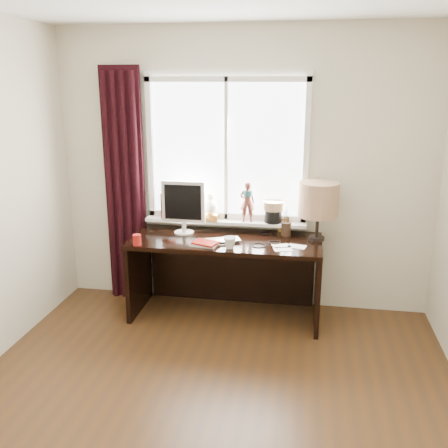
% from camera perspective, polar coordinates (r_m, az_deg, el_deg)
% --- Properties ---
extents(floor, '(3.50, 4.00, 0.00)m').
position_cam_1_polar(floor, '(3.37, -2.98, -22.78)').
color(floor, '#3C2614').
rests_on(floor, ground).
extents(wall_back, '(3.50, 0.00, 2.60)m').
position_cam_1_polar(wall_back, '(4.66, 2.17, 6.04)').
color(wall_back, beige).
rests_on(wall_back, ground).
extents(laptop, '(0.39, 0.33, 0.03)m').
position_cam_1_polar(laptop, '(4.37, -0.30, -1.91)').
color(laptop, silver).
rests_on(laptop, desk).
extents(mug, '(0.14, 0.14, 0.10)m').
position_cam_1_polar(mug, '(4.20, 0.66, -2.11)').
color(mug, white).
rests_on(mug, desk).
extents(red_cup, '(0.07, 0.07, 0.09)m').
position_cam_1_polar(red_cup, '(4.34, -9.91, -1.80)').
color(red_cup, maroon).
rests_on(red_cup, desk).
extents(window, '(1.52, 0.20, 1.40)m').
position_cam_1_polar(window, '(4.63, 0.35, 6.07)').
color(window, white).
rests_on(window, ground).
extents(curtain, '(0.38, 0.09, 2.25)m').
position_cam_1_polar(curtain, '(4.89, -11.30, 4.00)').
color(curtain, black).
rests_on(curtain, floor).
extents(desk, '(1.70, 0.70, 0.75)m').
position_cam_1_polar(desk, '(4.63, 0.39, -4.23)').
color(desk, black).
rests_on(desk, floor).
extents(monitor, '(0.40, 0.18, 0.49)m').
position_cam_1_polar(monitor, '(4.56, -4.66, 2.28)').
color(monitor, beige).
rests_on(monitor, desk).
extents(notebook_stack, '(0.25, 0.21, 0.03)m').
position_cam_1_polar(notebook_stack, '(4.29, -2.20, -2.24)').
color(notebook_stack, beige).
rests_on(notebook_stack, desk).
extents(brush_holder, '(0.09, 0.09, 0.25)m').
position_cam_1_polar(brush_holder, '(4.58, 7.11, -0.55)').
color(brush_holder, black).
rests_on(brush_holder, desk).
extents(icon_frame, '(0.10, 0.04, 0.13)m').
position_cam_1_polar(icon_frame, '(4.67, 6.87, -0.16)').
color(icon_frame, gold).
rests_on(icon_frame, desk).
extents(table_lamp, '(0.35, 0.35, 0.52)m').
position_cam_1_polar(table_lamp, '(4.41, 10.75, 2.69)').
color(table_lamp, black).
rests_on(table_lamp, desk).
extents(loose_papers, '(0.31, 0.24, 0.00)m').
position_cam_1_polar(loose_papers, '(4.27, 7.22, -2.65)').
color(loose_papers, white).
rests_on(loose_papers, desk).
extents(desk_cables, '(0.28, 0.50, 0.01)m').
position_cam_1_polar(desk_cables, '(4.40, 4.77, -1.97)').
color(desk_cables, black).
rests_on(desk_cables, desk).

